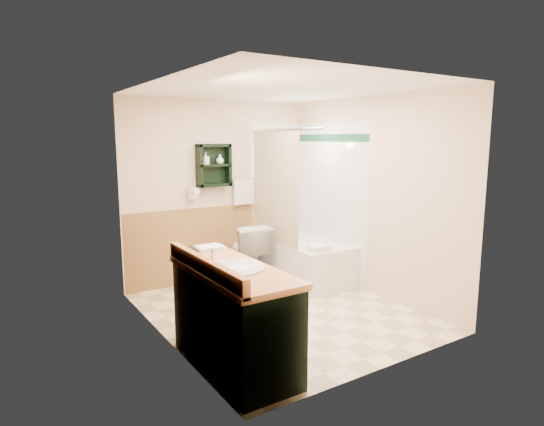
{
  "coord_description": "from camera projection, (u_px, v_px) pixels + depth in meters",
  "views": [
    {
      "loc": [
        -2.67,
        -3.96,
        1.89
      ],
      "look_at": [
        0.02,
        0.2,
        1.08
      ],
      "focal_mm": 30.0,
      "sensor_mm": 36.0,
      "label": 1
    }
  ],
  "objects": [
    {
      "name": "floor",
      "position": [
        280.0,
        312.0,
        5.01
      ],
      "size": [
        3.0,
        3.0,
        0.0
      ],
      "primitive_type": "plane",
      "color": "beige",
      "rests_on": "ground"
    },
    {
      "name": "soap_bottle_b",
      "position": [
        220.0,
        160.0,
        5.91
      ],
      "size": [
        0.13,
        0.15,
        0.1
      ],
      "primitive_type": "imported",
      "rotation": [
        0.0,
        0.0,
        0.34
      ],
      "color": "silver",
      "rests_on": "wall_shelf"
    },
    {
      "name": "wainscot_back",
      "position": [
        220.0,
        242.0,
        6.16
      ],
      "size": [
        2.58,
        2.58,
        1.0
      ],
      "primitive_type": null,
      "color": "#AA7C45",
      "rests_on": "back_wall"
    },
    {
      "name": "wall_shelf",
      "position": [
        214.0,
        165.0,
        5.87
      ],
      "size": [
        0.45,
        0.15,
        0.55
      ],
      "primitive_type": "cube",
      "color": "black",
      "rests_on": "back_wall"
    },
    {
      "name": "hair_dryer",
      "position": [
        192.0,
        193.0,
        5.79
      ],
      "size": [
        0.1,
        0.24,
        0.18
      ],
      "primitive_type": null,
      "color": "white",
      "rests_on": "back_wall"
    },
    {
      "name": "tub_towel",
      "position": [
        319.0,
        248.0,
        5.54
      ],
      "size": [
        0.24,
        0.2,
        0.07
      ],
      "primitive_type": "cube",
      "color": "silver",
      "rests_on": "bathtub"
    },
    {
      "name": "curtain_rod",
      "position": [
        283.0,
        130.0,
        5.6
      ],
      "size": [
        0.03,
        1.6,
        0.03
      ],
      "primitive_type": "cylinder",
      "rotation": [
        1.57,
        0.0,
        0.0
      ],
      "color": "silver",
      "rests_on": "back_wall"
    },
    {
      "name": "tile_accent",
      "position": [
        329.0,
        138.0,
        6.01
      ],
      "size": [
        1.5,
        1.5,
        0.1
      ],
      "primitive_type": null,
      "color": "#134529",
      "rests_on": "right_wall"
    },
    {
      "name": "soap_bottle_a",
      "position": [
        206.0,
        162.0,
        5.8
      ],
      "size": [
        0.09,
        0.16,
        0.07
      ],
      "primitive_type": "imported",
      "rotation": [
        0.0,
        0.0,
        0.19
      ],
      "color": "silver",
      "rests_on": "wall_shelf"
    },
    {
      "name": "vanity",
      "position": [
        234.0,
        318.0,
        3.76
      ],
      "size": [
        0.59,
        1.34,
        0.85
      ],
      "primitive_type": "cube",
      "color": "black",
      "rests_on": "ground"
    },
    {
      "name": "mirror_glass",
      "position": [
        188.0,
        188.0,
        3.64
      ],
      "size": [
        1.2,
        1.2,
        0.9
      ],
      "primitive_type": null,
      "color": "white",
      "rests_on": "left_wall"
    },
    {
      "name": "right_wall",
      "position": [
        371.0,
        196.0,
        5.53
      ],
      "size": [
        0.04,
        3.0,
        2.4
      ],
      "primitive_type": "cube",
      "color": "beige",
      "rests_on": "ground"
    },
    {
      "name": "left_wall",
      "position": [
        160.0,
        216.0,
        4.11
      ],
      "size": [
        0.04,
        3.0,
        2.4
      ],
      "primitive_type": "cube",
      "color": "beige",
      "rests_on": "ground"
    },
    {
      "name": "wainscot_left",
      "position": [
        167.0,
        289.0,
        4.24
      ],
      "size": [
        2.98,
        2.98,
        1.0
      ],
      "primitive_type": null,
      "color": "#AA7C45",
      "rests_on": "left_wall"
    },
    {
      "name": "shower_curtain",
      "position": [
        275.0,
        197.0,
        5.88
      ],
      "size": [
        1.05,
        1.05,
        1.7
      ],
      "primitive_type": null,
      "color": "#BAA78D",
      "rests_on": "curtain_rod"
    },
    {
      "name": "counter_towel",
      "position": [
        209.0,
        248.0,
        4.3
      ],
      "size": [
        0.25,
        0.2,
        0.04
      ],
      "primitive_type": "cube",
      "color": "silver",
      "rests_on": "vanity"
    },
    {
      "name": "toilet",
      "position": [
        248.0,
        252.0,
        6.06
      ],
      "size": [
        0.6,
        0.87,
        0.78
      ],
      "primitive_type": "imported",
      "rotation": [
        0.0,
        0.0,
        2.93
      ],
      "color": "silver",
      "rests_on": "ground"
    },
    {
      "name": "ceiling",
      "position": [
        281.0,
        86.0,
        4.62
      ],
      "size": [
        2.6,
        3.0,
        0.04
      ],
      "primitive_type": "cube",
      "color": "white",
      "rests_on": "back_wall"
    },
    {
      "name": "tile_right",
      "position": [
        328.0,
        201.0,
        6.15
      ],
      "size": [
        1.5,
        1.5,
        2.1
      ],
      "primitive_type": null,
      "color": "white",
      "rests_on": "right_wall"
    },
    {
      "name": "bathtub",
      "position": [
        302.0,
        259.0,
        6.18
      ],
      "size": [
        0.8,
        1.5,
        0.54
      ],
      "primitive_type": "cube",
      "color": "silver",
      "rests_on": "ground"
    },
    {
      "name": "tile_back",
      "position": [
        283.0,
        197.0,
        6.62
      ],
      "size": [
        0.95,
        0.95,
        2.1
      ],
      "primitive_type": null,
      "color": "white",
      "rests_on": "back_wall"
    },
    {
      "name": "back_wall",
      "position": [
        218.0,
        191.0,
        6.08
      ],
      "size": [
        2.6,
        0.04,
        2.4
      ],
      "primitive_type": "cube",
      "color": "beige",
      "rests_on": "ground"
    },
    {
      "name": "vanity_book",
      "position": [
        179.0,
        240.0,
        4.21
      ],
      "size": [
        0.17,
        0.04,
        0.22
      ],
      "primitive_type": "imported",
      "rotation": [
        0.0,
        0.0,
        -0.11
      ],
      "color": "black",
      "rests_on": "vanity"
    },
    {
      "name": "towel_bar",
      "position": [
        243.0,
        179.0,
        6.19
      ],
      "size": [
        0.4,
        0.06,
        0.4
      ],
      "primitive_type": null,
      "color": "silver",
      "rests_on": "back_wall"
    },
    {
      "name": "mirror_frame",
      "position": [
        188.0,
        188.0,
        3.64
      ],
      "size": [
        1.3,
        1.3,
        1.0
      ],
      "primitive_type": null,
      "color": "brown",
      "rests_on": "left_wall"
    }
  ]
}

